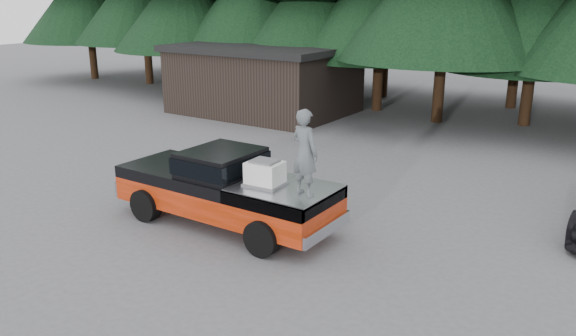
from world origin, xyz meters
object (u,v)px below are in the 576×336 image
Objects in this scene: air_compressor at (265,174)px; utility_building at (264,78)px; pickup_truck at (226,199)px; man_on_bed at (305,153)px.

utility_building is at bearing 122.46° from air_compressor.
utility_building reaches higher than pickup_truck.
air_compressor is at bearing -6.29° from pickup_truck.
utility_building is (-9.12, 12.44, 0.07)m from air_compressor.
man_on_bed reaches higher than air_compressor.
air_compressor is 15.42m from utility_building.
air_compressor is 0.41× the size of man_on_bed.
air_compressor reaches higher than pickup_truck.
pickup_truck is at bearing 169.90° from air_compressor.
air_compressor is 1.31m from man_on_bed.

